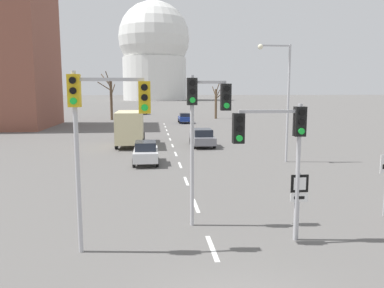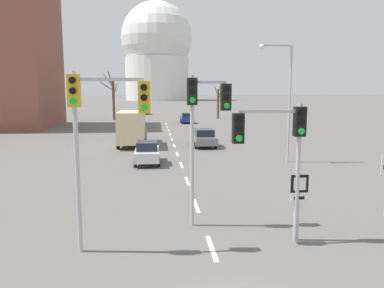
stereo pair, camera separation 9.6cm
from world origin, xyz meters
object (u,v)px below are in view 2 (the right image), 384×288
traffic_signal_near_right (277,138)px  route_sign_post (299,195)px  traffic_signal_centre_tall (203,113)px  sedan_far_left (145,110)px  sedan_near_left (147,152)px  street_lamp_right (284,90)px  delivery_truck (132,127)px  sedan_near_right (187,118)px  sedan_mid_centre (204,137)px  traffic_signal_near_left (99,116)px

traffic_signal_near_right → route_sign_post: 2.09m
traffic_signal_centre_tall → route_sign_post: bearing=-29.9°
sedan_far_left → sedan_near_left: bearing=-88.5°
traffic_signal_near_right → traffic_signal_centre_tall: 2.88m
street_lamp_right → delivery_truck: 14.75m
sedan_near_right → sedan_mid_centre: bearing=-91.3°
route_sign_post → sedan_near_right: size_ratio=0.57×
traffic_signal_centre_tall → delivery_truck: size_ratio=0.77×
traffic_signal_near_right → traffic_signal_centre_tall: traffic_signal_centre_tall is taller
traffic_signal_near_right → sedan_near_left: (-4.47, 13.92, -2.69)m
traffic_signal_near_right → street_lamp_right: (4.94, 13.51, 1.52)m
traffic_signal_near_right → sedan_far_left: (-5.87, 68.03, -2.68)m
sedan_near_right → delivery_truck: bearing=-107.0°
traffic_signal_near_right → street_lamp_right: street_lamp_right is taller
traffic_signal_centre_tall → street_lamp_right: bearing=58.8°
route_sign_post → sedan_near_left: bearing=110.8°
traffic_signal_near_right → street_lamp_right: 14.46m
traffic_signal_centre_tall → delivery_truck: bearing=100.2°
traffic_signal_near_right → sedan_far_left: traffic_signal_near_right is taller
traffic_signal_near_right → street_lamp_right: bearing=69.9°
sedan_near_right → delivery_truck: (-6.98, -22.89, 0.89)m
traffic_signal_near_left → street_lamp_right: size_ratio=0.69×
traffic_signal_near_left → sedan_near_left: bearing=85.4°
traffic_signal_near_right → street_lamp_right: size_ratio=0.57×
street_lamp_right → sedan_near_right: (-3.93, 32.25, -4.19)m
street_lamp_right → sedan_near_left: (-9.41, 0.41, -4.21)m
traffic_signal_near_left → sedan_mid_centre: bearing=74.4°
route_sign_post → sedan_near_left: (-5.28, 13.90, -0.77)m
sedan_near_left → sedan_mid_centre: 9.06m
sedan_mid_centre → sedan_far_left: 46.94m
traffic_signal_near_left → sedan_far_left: 68.31m
sedan_near_left → traffic_signal_centre_tall: bearing=-79.4°
route_sign_post → sedan_far_left: (-6.68, 68.01, -0.76)m
route_sign_post → sedan_far_left: 68.34m
street_lamp_right → sedan_mid_centre: size_ratio=1.78×
traffic_signal_centre_tall → traffic_signal_near_right: bearing=-38.6°
sedan_far_left → route_sign_post: bearing=-84.4°
street_lamp_right → sedan_mid_centre: 10.09m
traffic_signal_centre_tall → sedan_far_left: bearing=93.2°
traffic_signal_near_left → sedan_near_left: traffic_signal_near_left is taller
traffic_signal_centre_tall → sedan_mid_centre: bearing=82.4°
traffic_signal_centre_tall → sedan_far_left: traffic_signal_centre_tall is taller
delivery_truck → traffic_signal_centre_tall: bearing=-79.8°
traffic_signal_near_left → route_sign_post: size_ratio=2.43×
sedan_mid_centre → sedan_near_right: bearing=88.7°
route_sign_post → traffic_signal_near_left: bearing=-178.1°
street_lamp_right → sedan_near_right: bearing=97.0°
traffic_signal_centre_tall → traffic_signal_near_left: 3.93m
route_sign_post → sedan_mid_centre: 21.51m
traffic_signal_near_right → sedan_mid_centre: size_ratio=1.01×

